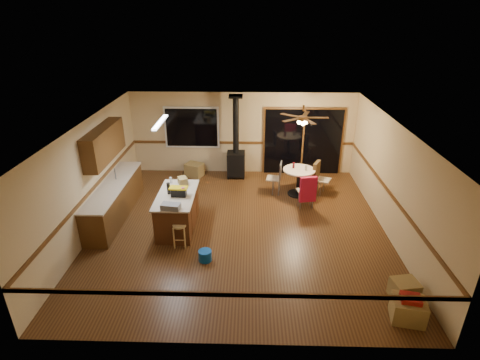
{
  "coord_description": "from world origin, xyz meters",
  "views": [
    {
      "loc": [
        0.22,
        -7.84,
        4.88
      ],
      "look_at": [
        0.0,
        0.3,
        1.15
      ],
      "focal_mm": 28.0,
      "sensor_mm": 36.0,
      "label": 1
    }
  ],
  "objects_px": {
    "box_under_window": "(194,170)",
    "toolbox_grey": "(171,206)",
    "kitchen_island": "(178,211)",
    "chair_right": "(317,174)",
    "blue_bucket": "(205,256)",
    "box_corner_b": "(404,289)",
    "chair_left": "(277,174)",
    "chair_near": "(308,189)",
    "box_corner_a": "(408,310)",
    "toolbox_black": "(179,192)",
    "bar_stool": "(180,235)",
    "wood_stove": "(236,155)",
    "dining_table": "(299,178)"
  },
  "relations": [
    {
      "from": "blue_bucket",
      "to": "chair_left",
      "type": "bearing_deg",
      "value": 62.22
    },
    {
      "from": "kitchen_island",
      "to": "toolbox_black",
      "type": "xyz_separation_m",
      "value": [
        0.08,
        -0.08,
        0.54
      ]
    },
    {
      "from": "wood_stove",
      "to": "bar_stool",
      "type": "height_order",
      "value": "wood_stove"
    },
    {
      "from": "dining_table",
      "to": "chair_right",
      "type": "xyz_separation_m",
      "value": [
        0.54,
        0.13,
        0.07
      ]
    },
    {
      "from": "toolbox_black",
      "to": "chair_right",
      "type": "relative_size",
      "value": 0.49
    },
    {
      "from": "dining_table",
      "to": "toolbox_black",
      "type": "bearing_deg",
      "value": -147.3
    },
    {
      "from": "blue_bucket",
      "to": "box_corner_b",
      "type": "relative_size",
      "value": 0.62
    },
    {
      "from": "chair_left",
      "to": "box_corner_a",
      "type": "distance_m",
      "value": 5.22
    },
    {
      "from": "box_under_window",
      "to": "box_corner_b",
      "type": "relative_size",
      "value": 1.15
    },
    {
      "from": "chair_near",
      "to": "kitchen_island",
      "type": "bearing_deg",
      "value": -163.16
    },
    {
      "from": "chair_right",
      "to": "box_under_window",
      "type": "bearing_deg",
      "value": 163.31
    },
    {
      "from": "wood_stove",
      "to": "box_corner_a",
      "type": "height_order",
      "value": "wood_stove"
    },
    {
      "from": "bar_stool",
      "to": "chair_right",
      "type": "xyz_separation_m",
      "value": [
        3.47,
        2.79,
        0.32
      ]
    },
    {
      "from": "chair_left",
      "to": "box_corner_b",
      "type": "distance_m",
      "value": 4.79
    },
    {
      "from": "kitchen_island",
      "to": "chair_near",
      "type": "height_order",
      "value": "chair_near"
    },
    {
      "from": "kitchen_island",
      "to": "wood_stove",
      "type": "height_order",
      "value": "wood_stove"
    },
    {
      "from": "kitchen_island",
      "to": "wood_stove",
      "type": "distance_m",
      "value": 3.33
    },
    {
      "from": "chair_near",
      "to": "box_under_window",
      "type": "distance_m",
      "value": 3.93
    },
    {
      "from": "blue_bucket",
      "to": "box_under_window",
      "type": "distance_m",
      "value": 4.5
    },
    {
      "from": "dining_table",
      "to": "chair_near",
      "type": "xyz_separation_m",
      "value": [
        0.13,
        -0.88,
        0.07
      ]
    },
    {
      "from": "chair_near",
      "to": "box_corner_a",
      "type": "relative_size",
      "value": 1.3
    },
    {
      "from": "blue_bucket",
      "to": "dining_table",
      "type": "distance_m",
      "value": 3.96
    },
    {
      "from": "kitchen_island",
      "to": "toolbox_black",
      "type": "height_order",
      "value": "toolbox_black"
    },
    {
      "from": "dining_table",
      "to": "chair_left",
      "type": "distance_m",
      "value": 0.6
    },
    {
      "from": "wood_stove",
      "to": "box_corner_b",
      "type": "bearing_deg",
      "value": -58.55
    },
    {
      "from": "toolbox_black",
      "to": "box_corner_a",
      "type": "relative_size",
      "value": 0.64
    },
    {
      "from": "chair_left",
      "to": "box_corner_b",
      "type": "height_order",
      "value": "chair_left"
    },
    {
      "from": "wood_stove",
      "to": "blue_bucket",
      "type": "distance_m",
      "value": 4.44
    },
    {
      "from": "blue_bucket",
      "to": "wood_stove",
      "type": "bearing_deg",
      "value": 83.51
    },
    {
      "from": "toolbox_black",
      "to": "box_corner_a",
      "type": "distance_m",
      "value": 5.26
    },
    {
      "from": "toolbox_black",
      "to": "box_under_window",
      "type": "bearing_deg",
      "value": 92.11
    },
    {
      "from": "box_under_window",
      "to": "toolbox_grey",
      "type": "bearing_deg",
      "value": -89.24
    },
    {
      "from": "toolbox_grey",
      "to": "chair_near",
      "type": "distance_m",
      "value": 3.68
    },
    {
      "from": "wood_stove",
      "to": "toolbox_black",
      "type": "xyz_separation_m",
      "value": [
        -1.22,
        -3.13,
        0.27
      ]
    },
    {
      "from": "kitchen_island",
      "to": "toolbox_grey",
      "type": "relative_size",
      "value": 4.11
    },
    {
      "from": "box_corner_b",
      "to": "box_corner_a",
      "type": "bearing_deg",
      "value": -104.42
    },
    {
      "from": "toolbox_black",
      "to": "bar_stool",
      "type": "relative_size",
      "value": 0.62
    },
    {
      "from": "kitchen_island",
      "to": "toolbox_black",
      "type": "bearing_deg",
      "value": -45.18
    },
    {
      "from": "toolbox_black",
      "to": "bar_stool",
      "type": "height_order",
      "value": "toolbox_black"
    },
    {
      "from": "dining_table",
      "to": "box_under_window",
      "type": "height_order",
      "value": "dining_table"
    },
    {
      "from": "chair_right",
      "to": "box_under_window",
      "type": "height_order",
      "value": "chair_right"
    },
    {
      "from": "bar_stool",
      "to": "box_corner_b",
      "type": "height_order",
      "value": "bar_stool"
    },
    {
      "from": "chair_right",
      "to": "box_corner_a",
      "type": "bearing_deg",
      "value": -80.62
    },
    {
      "from": "chair_right",
      "to": "kitchen_island",
      "type": "bearing_deg",
      "value": -151.39
    },
    {
      "from": "toolbox_black",
      "to": "chair_near",
      "type": "distance_m",
      "value": 3.37
    },
    {
      "from": "toolbox_grey",
      "to": "box_under_window",
      "type": "relative_size",
      "value": 0.78
    },
    {
      "from": "wood_stove",
      "to": "toolbox_black",
      "type": "bearing_deg",
      "value": -111.2
    },
    {
      "from": "chair_right",
      "to": "box_corner_a",
      "type": "relative_size",
      "value": 1.3
    },
    {
      "from": "dining_table",
      "to": "chair_right",
      "type": "distance_m",
      "value": 0.55
    },
    {
      "from": "wood_stove",
      "to": "box_corner_b",
      "type": "xyz_separation_m",
      "value": [
        3.3,
        -5.4,
        -0.55
      ]
    }
  ]
}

